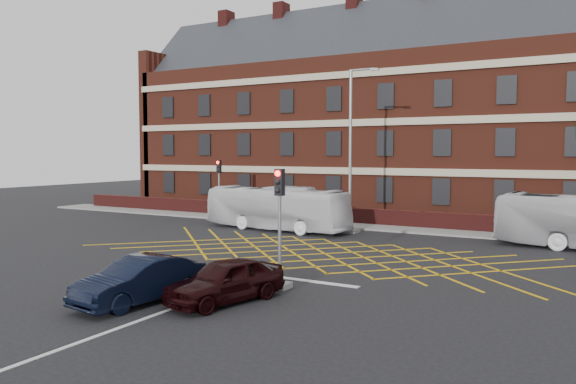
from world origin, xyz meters
The scene contains 15 objects.
ground centered at (0.00, 0.00, 0.00)m, with size 120.00×120.00×0.00m, color black.
victorian_building centered at (0.25, 22.00, 7.84)m, with size 51.00×12.17×20.40m.
boundary_wall centered at (0.00, 13.00, 0.55)m, with size 56.00×0.50×1.10m, color #4A1513.
far_pavement centered at (0.00, 12.00, 0.06)m, with size 60.00×3.00×0.12m, color slate.
box_junction_hatching centered at (0.00, 2.00, 0.01)m, with size 11.50×0.12×0.02m, color #CC990C.
stop_line centered at (0.00, -3.50, 0.01)m, with size 8.00×0.30×0.02m, color silver.
centre_line centered at (0.00, -10.00, 0.01)m, with size 0.15×14.00×0.02m, color silver.
bus_left centered at (-6.26, 7.96, 1.37)m, with size 2.29×9.81×2.73m, color silver.
car_navy centered at (-1.40, -8.87, 0.74)m, with size 1.56×4.49×1.48m, color black.
car_maroon centered at (0.96, -7.45, 0.72)m, with size 1.69×4.21×1.43m, color black.
traffic_light_near centered at (1.56, -4.99, 1.76)m, with size 0.70×0.70×4.27m.
traffic_light_far centered at (-12.96, 11.08, 1.76)m, with size 0.70×0.70×4.27m.
street_lamp centered at (-1.76, 9.26, 3.44)m, with size 2.25×1.00×9.79m.
direction_signs centered at (-13.83, 12.12, 1.38)m, with size 1.10×0.16×2.20m.
utility_cabinet centered at (0.69, -5.97, 0.44)m, with size 0.44×0.42×0.88m, color #E9AE0D.
Camera 1 is at (11.54, -22.07, 4.86)m, focal length 35.00 mm.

